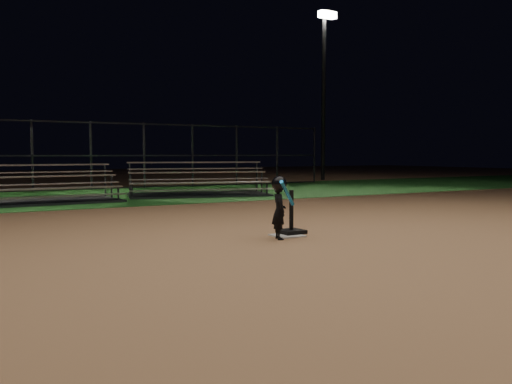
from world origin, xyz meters
The scene contains 9 objects.
ground centered at (0.00, 0.00, 0.00)m, with size 80.00×80.00×0.00m, color #AE794F.
grass_strip centered at (0.00, 10.00, 0.01)m, with size 60.00×8.00×0.01m, color #1A4E19.
home_plate centered at (0.00, 0.00, 0.01)m, with size 0.45×0.45×0.02m, color beige.
batting_tee centered at (0.15, 0.11, 0.15)m, with size 0.38×0.38×0.71m.
child_batter centered at (-0.28, -0.20, 0.52)m, with size 0.49×0.53×0.98m.
bleacher_left centered at (-2.56, 8.20, 0.21)m, with size 4.30×2.25×1.03m.
bleacher_right centered at (2.27, 8.54, 0.22)m, with size 4.73×3.13×1.06m.
backstop_fence centered at (0.00, 13.00, 1.25)m, with size 20.08×0.08×2.50m.
light_pole_right centered at (12.00, 14.94, 4.95)m, with size 0.90×0.53×8.30m.
Camera 1 is at (-4.78, -7.27, 1.32)m, focal length 38.43 mm.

